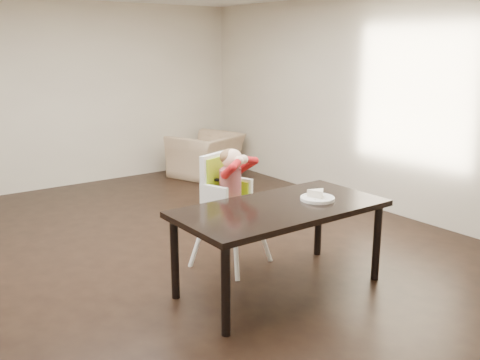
# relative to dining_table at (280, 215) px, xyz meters

# --- Properties ---
(ground) EXTENTS (7.00, 7.00, 0.00)m
(ground) POSITION_rel_dining_table_xyz_m (-0.44, 1.11, -0.67)
(ground) COLOR black
(ground) RESTS_ON ground
(room_walls) EXTENTS (6.02, 7.02, 2.71)m
(room_walls) POSITION_rel_dining_table_xyz_m (-0.44, 1.11, 1.18)
(room_walls) COLOR beige
(room_walls) RESTS_ON ground
(dining_table) EXTENTS (1.80, 0.90, 0.75)m
(dining_table) POSITION_rel_dining_table_xyz_m (0.00, 0.00, 0.00)
(dining_table) COLOR black
(dining_table) RESTS_ON ground
(high_chair) EXTENTS (0.60, 0.60, 1.14)m
(high_chair) POSITION_rel_dining_table_xyz_m (-0.04, 0.71, 0.13)
(high_chair) COLOR white
(high_chair) RESTS_ON ground
(plate) EXTENTS (0.38, 0.38, 0.09)m
(plate) POSITION_rel_dining_table_xyz_m (0.38, -0.05, 0.11)
(plate) COLOR white
(plate) RESTS_ON dining_table
(armchair) EXTENTS (1.21, 1.00, 0.90)m
(armchair) POSITION_rel_dining_table_xyz_m (1.76, 3.91, -0.22)
(armchair) COLOR tan
(armchair) RESTS_ON ground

